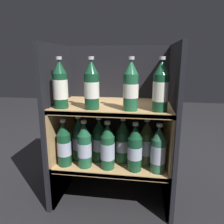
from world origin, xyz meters
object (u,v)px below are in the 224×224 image
at_px(bottle_upper_front_1, 92,86).
at_px(bottle_lower_front_3, 135,149).
at_px(bottle_lower_back_3, 146,144).
at_px(bottle_lower_front_0, 64,145).
at_px(bottle_lower_front_4, 158,151).
at_px(bottle_upper_front_0, 60,86).
at_px(bottle_lower_back_1, 99,141).
at_px(bottle_upper_front_3, 161,88).
at_px(bottle_upper_front_2, 131,87).
at_px(bottle_lower_front_2, 108,148).
at_px(bottle_lower_front_1, 85,146).
at_px(bottle_lower_back_0, 79,140).
at_px(bottle_lower_back_2, 123,142).

height_order(bottle_upper_front_1, bottle_lower_front_3, bottle_upper_front_1).
bearing_deg(bottle_lower_back_3, bottle_lower_front_0, -169.23).
distance_m(bottle_lower_front_3, bottle_lower_front_4, 0.11).
bearing_deg(bottle_upper_front_0, bottle_lower_back_1, 25.13).
distance_m(bottle_upper_front_3, bottle_lower_front_3, 0.32).
xyz_separation_m(bottle_upper_front_2, bottle_lower_front_2, (-0.11, 0.00, -0.30)).
height_order(bottle_lower_front_1, bottle_lower_back_1, same).
bearing_deg(bottle_lower_front_3, bottle_upper_front_2, -180.00).
distance_m(bottle_lower_front_0, bottle_lower_front_3, 0.35).
height_order(bottle_upper_front_1, bottle_lower_back_1, bottle_upper_front_1).
xyz_separation_m(bottle_lower_front_2, bottle_lower_back_0, (-0.17, 0.08, 0.00)).
distance_m(bottle_lower_front_0, bottle_lower_back_3, 0.42).
height_order(bottle_lower_front_3, bottle_lower_back_0, same).
relative_size(bottle_lower_front_1, bottle_lower_front_4, 1.00).
bearing_deg(bottle_lower_front_4, bottle_lower_back_3, 125.17).
height_order(bottle_lower_front_4, bottle_lower_back_0, same).
distance_m(bottle_upper_front_3, bottle_lower_front_0, 0.55).
xyz_separation_m(bottle_lower_front_1, bottle_lower_back_1, (0.06, 0.08, 0.00)).
relative_size(bottle_lower_back_0, bottle_lower_back_1, 1.00).
height_order(bottle_upper_front_2, bottle_lower_back_0, bottle_upper_front_2).
height_order(bottle_lower_front_3, bottle_lower_back_3, same).
relative_size(bottle_upper_front_3, bottle_lower_back_2, 1.00).
xyz_separation_m(bottle_lower_back_0, bottle_lower_back_2, (0.24, 0.00, 0.00)).
bearing_deg(bottle_lower_back_2, bottle_lower_front_2, -130.42).
xyz_separation_m(bottle_upper_front_2, bottle_lower_back_0, (-0.28, 0.08, -0.30)).
relative_size(bottle_upper_front_2, bottle_lower_back_0, 1.00).
bearing_deg(bottle_upper_front_2, bottle_lower_back_0, 164.23).
distance_m(bottle_upper_front_0, bottle_upper_front_1, 0.15).
bearing_deg(bottle_lower_front_3, bottle_lower_front_2, -180.00).
bearing_deg(bottle_upper_front_1, bottle_lower_back_3, 16.63).
xyz_separation_m(bottle_lower_front_1, bottle_lower_front_4, (0.36, -0.00, -0.00)).
xyz_separation_m(bottle_upper_front_0, bottle_lower_back_2, (0.29, 0.08, -0.30)).
bearing_deg(bottle_lower_back_3, bottle_lower_back_0, 180.00).
distance_m(bottle_upper_front_0, bottle_lower_front_3, 0.46).
relative_size(bottle_upper_front_2, bottle_lower_front_3, 1.00).
height_order(bottle_upper_front_3, bottle_lower_front_4, bottle_upper_front_3).
xyz_separation_m(bottle_lower_front_1, bottle_lower_back_3, (0.30, 0.08, -0.00)).
bearing_deg(bottle_lower_back_2, bottle_lower_back_0, 180.00).
bearing_deg(bottle_lower_front_1, bottle_lower_back_3, 14.39).
relative_size(bottle_upper_front_0, bottle_lower_front_0, 1.00).
bearing_deg(bottle_lower_front_4, bottle_lower_front_1, 180.00).
relative_size(bottle_upper_front_2, bottle_upper_front_3, 1.00).
bearing_deg(bottle_lower_back_1, bottle_lower_front_0, -154.60).
bearing_deg(bottle_lower_back_3, bottle_lower_front_2, -157.45).
bearing_deg(bottle_upper_front_0, bottle_lower_back_3, 10.71).
relative_size(bottle_upper_front_3, bottle_lower_front_3, 1.00).
relative_size(bottle_upper_front_1, bottle_lower_front_1, 1.00).
xyz_separation_m(bottle_upper_front_2, bottle_lower_front_1, (-0.22, 0.00, -0.30)).
bearing_deg(bottle_lower_front_0, bottle_lower_front_2, 0.00).
height_order(bottle_upper_front_1, bottle_lower_back_2, bottle_upper_front_1).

